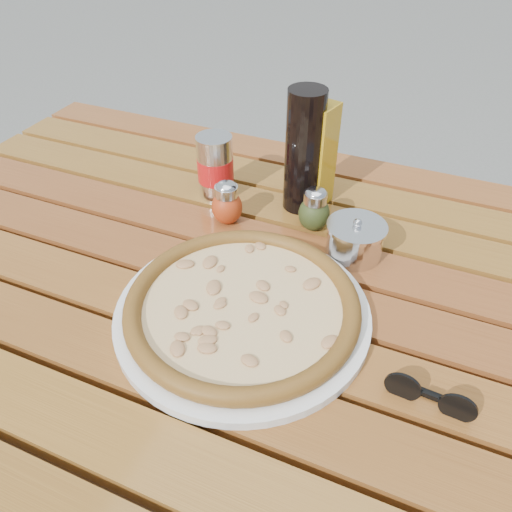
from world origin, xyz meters
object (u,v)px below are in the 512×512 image
at_px(pizza, 242,305).
at_px(parmesan_tin, 355,240).
at_px(plate, 243,313).
at_px(oregano_shaker, 314,210).
at_px(olive_oil_cruet, 316,155).
at_px(soda_can, 215,167).
at_px(pepper_shaker, 227,203).
at_px(table, 251,313).
at_px(sunglasses, 430,397).
at_px(dark_bottle, 304,152).

height_order(pizza, parmesan_tin, parmesan_tin).
bearing_deg(plate, oregano_shaker, 83.97).
bearing_deg(olive_oil_cruet, soda_can, -164.06).
height_order(pepper_shaker, parmesan_tin, pepper_shaker).
xyz_separation_m(table, oregano_shaker, (0.05, 0.16, 0.11)).
distance_m(pepper_shaker, sunglasses, 0.46).
bearing_deg(soda_can, table, -51.31).
height_order(plate, olive_oil_cruet, olive_oil_cruet).
relative_size(table, soda_can, 11.67).
height_order(table, plate, plate).
xyz_separation_m(pizza, parmesan_tin, (0.11, 0.20, 0.01)).
relative_size(pepper_shaker, dark_bottle, 0.37).
distance_m(pepper_shaker, olive_oil_cruet, 0.18).
relative_size(plate, soda_can, 3.00).
relative_size(pepper_shaker, parmesan_tin, 0.68).
bearing_deg(pepper_shaker, soda_can, 128.41).
xyz_separation_m(plate, olive_oil_cruet, (-0.00, 0.32, 0.09)).
bearing_deg(oregano_shaker, table, -105.94).
bearing_deg(dark_bottle, soda_can, -170.29).
relative_size(pizza, oregano_shaker, 4.40).
height_order(plate, pepper_shaker, pepper_shaker).
distance_m(table, plate, 0.12).
bearing_deg(parmesan_tin, pepper_shaker, 179.11).
bearing_deg(soda_can, pizza, -56.97).
xyz_separation_m(pizza, olive_oil_cruet, (-0.00, 0.32, 0.07)).
height_order(oregano_shaker, sunglasses, oregano_shaker).
height_order(plate, oregano_shaker, oregano_shaker).
xyz_separation_m(plate, sunglasses, (0.26, -0.05, 0.01)).
relative_size(pizza, soda_can, 3.01).
height_order(plate, dark_bottle, dark_bottle).
xyz_separation_m(dark_bottle, sunglasses, (0.28, -0.35, -0.09)).
relative_size(plate, sunglasses, 3.26).
bearing_deg(dark_bottle, oregano_shaker, -53.59).
relative_size(plate, pizza, 1.00).
relative_size(pizza, sunglasses, 3.27).
height_order(pizza, soda_can, soda_can).
bearing_deg(pepper_shaker, table, -51.15).
height_order(oregano_shaker, soda_can, soda_can).
distance_m(table, pizza, 0.13).
height_order(soda_can, sunglasses, soda_can).
bearing_deg(pizza, pepper_shaker, 120.91).
height_order(soda_can, parmesan_tin, soda_can).
bearing_deg(soda_can, oregano_shaker, -8.89).
relative_size(table, olive_oil_cruet, 6.67).
height_order(soda_can, olive_oil_cruet, olive_oil_cruet).
xyz_separation_m(pepper_shaker, parmesan_tin, (0.23, -0.00, -0.01)).
xyz_separation_m(table, sunglasses, (0.28, -0.12, 0.09)).
bearing_deg(dark_bottle, pizza, -86.56).
relative_size(table, dark_bottle, 6.36).
height_order(pepper_shaker, oregano_shaker, same).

